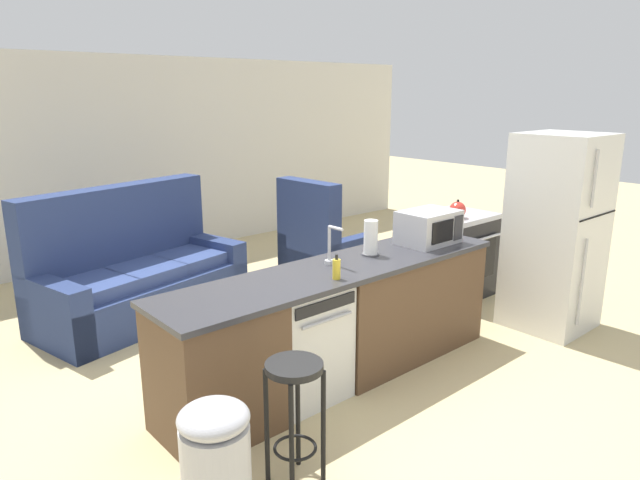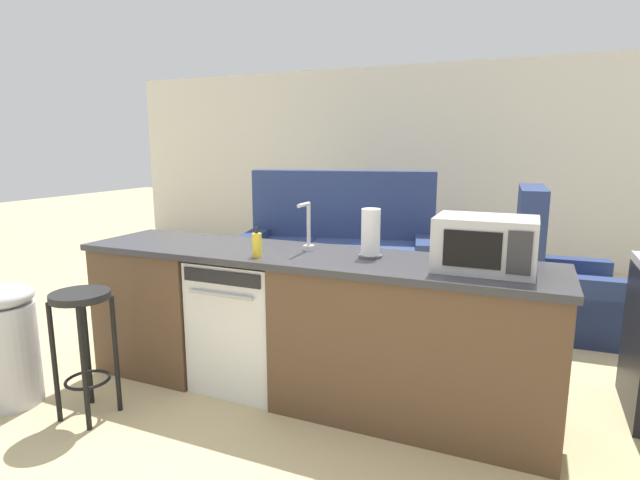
% 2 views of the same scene
% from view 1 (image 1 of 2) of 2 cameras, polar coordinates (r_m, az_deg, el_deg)
% --- Properties ---
extents(ground_plane, '(24.00, 24.00, 0.00)m').
position_cam_1_polar(ground_plane, '(4.49, 0.44, -14.08)').
color(ground_plane, tan).
extents(wall_back, '(10.00, 0.06, 2.60)m').
position_cam_1_polar(wall_back, '(7.76, -18.98, 7.56)').
color(wall_back, silver).
rests_on(wall_back, ground_plane).
extents(kitchen_counter, '(2.94, 0.66, 0.90)m').
position_cam_1_polar(kitchen_counter, '(4.45, 2.79, -8.35)').
color(kitchen_counter, brown).
rests_on(kitchen_counter, ground_plane).
extents(dishwasher, '(0.58, 0.61, 0.84)m').
position_cam_1_polar(dishwasher, '(4.15, -2.16, -10.08)').
color(dishwasher, silver).
rests_on(dishwasher, ground_plane).
extents(stove_range, '(0.76, 0.68, 0.90)m').
position_cam_1_polar(stove_range, '(6.30, 13.25, -1.43)').
color(stove_range, black).
rests_on(stove_range, ground_plane).
extents(refrigerator, '(0.72, 0.73, 1.80)m').
position_cam_1_polar(refrigerator, '(5.65, 22.54, 0.68)').
color(refrigerator, silver).
rests_on(refrigerator, ground_plane).
extents(microwave, '(0.50, 0.37, 0.28)m').
position_cam_1_polar(microwave, '(4.93, 10.81, 1.29)').
color(microwave, '#B7B7BC').
rests_on(microwave, kitchen_counter).
extents(sink_faucet, '(0.07, 0.18, 0.30)m').
position_cam_1_polar(sink_faucet, '(4.24, 1.07, -0.76)').
color(sink_faucet, silver).
rests_on(sink_faucet, kitchen_counter).
extents(paper_towel_roll, '(0.14, 0.14, 0.28)m').
position_cam_1_polar(paper_towel_roll, '(4.50, 5.10, 0.19)').
color(paper_towel_roll, '#4C4C51').
rests_on(paper_towel_roll, kitchen_counter).
extents(soap_bottle, '(0.06, 0.06, 0.18)m').
position_cam_1_polar(soap_bottle, '(3.93, 1.66, -2.90)').
color(soap_bottle, yellow).
rests_on(soap_bottle, kitchen_counter).
extents(kettle, '(0.21, 0.17, 0.19)m').
position_cam_1_polar(kettle, '(5.97, 13.59, 2.95)').
color(kettle, red).
rests_on(kettle, stove_range).
extents(bar_stool, '(0.32, 0.32, 0.74)m').
position_cam_1_polar(bar_stool, '(3.24, -2.56, -15.45)').
color(bar_stool, black).
rests_on(bar_stool, ground_plane).
extents(trash_bin, '(0.35, 0.35, 0.74)m').
position_cam_1_polar(trash_bin, '(3.02, -10.32, -21.82)').
color(trash_bin, '#B7B7BC').
rests_on(trash_bin, ground_plane).
extents(couch, '(2.15, 1.31, 1.27)m').
position_cam_1_polar(couch, '(5.89, -18.04, -3.49)').
color(couch, navy).
rests_on(couch, ground_plane).
extents(armchair, '(0.85, 0.89, 1.20)m').
position_cam_1_polar(armchair, '(6.62, 0.10, -1.16)').
color(armchair, navy).
rests_on(armchair, ground_plane).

